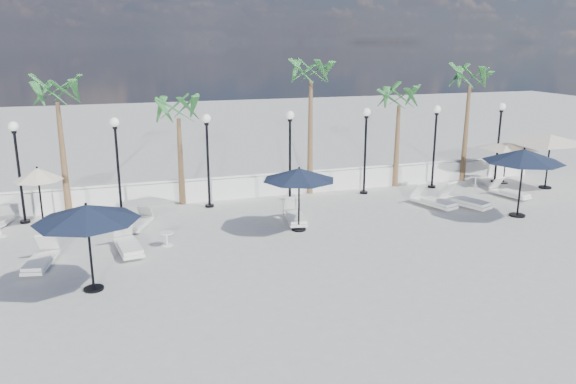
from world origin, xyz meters
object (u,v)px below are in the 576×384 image
object	(u,v)px
parasol_navy_left	(87,213)
parasol_cream_small	(38,175)
parasol_navy_right	(524,156)
parasol_cream_sq_a	(507,143)
lounger_2	(41,259)
parasol_navy_mid	(299,175)
lounger_1	(128,244)
lounger_7	(510,192)
lounger_4	(295,216)
lounger_6	(433,201)
lounger_3	(140,222)
lounger_5	(464,200)
parasol_cream_sq_b	(551,135)

from	to	relation	value
parasol_navy_left	parasol_cream_small	distance (m)	7.00
parasol_navy_right	parasol_cream_sq_a	world-z (taller)	parasol_navy_right
lounger_2	parasol_navy_mid	distance (m)	8.79
parasol_cream_sq_a	parasol_cream_small	xyz separation A→B (m)	(-20.62, 0.00, -0.10)
lounger_1	lounger_7	xyz separation A→B (m)	(16.25, 1.81, -0.03)
lounger_4	parasol_navy_mid	xyz separation A→B (m)	(-0.16, -0.91, 1.82)
parasol_navy_left	lounger_6	bearing A→B (deg)	17.69
parasol_cream_sq_a	parasol_navy_left	bearing A→B (deg)	-160.24
lounger_7	parasol_navy_left	size ratio (longest dim) A/B	0.68
lounger_3	lounger_5	bearing A→B (deg)	17.36
lounger_4	parasol_cream_sq_b	distance (m)	13.05
lounger_1	parasol_cream_small	xyz separation A→B (m)	(-2.93, 4.03, 1.62)
lounger_1	lounger_4	bearing A→B (deg)	3.74
parasol_navy_mid	parasol_cream_sq_b	world-z (taller)	parasol_cream_sq_b
lounger_6	parasol_navy_left	size ratio (longest dim) A/B	0.78
lounger_5	lounger_6	distance (m)	1.30
lounger_2	parasol_cream_sq_b	size ratio (longest dim) A/B	0.37
lounger_6	parasol_navy_right	distance (m)	3.91
parasol_navy_left	parasol_cream_sq_a	world-z (taller)	parasol_navy_left
lounger_4	parasol_cream_sq_b	bearing A→B (deg)	15.04
lounger_4	parasol_navy_mid	world-z (taller)	parasol_navy_mid
lounger_6	parasol_navy_mid	distance (m)	6.60
lounger_7	parasol_navy_right	distance (m)	3.61
lounger_1	parasol_navy_mid	size ratio (longest dim) A/B	0.80
lounger_2	parasol_navy_right	world-z (taller)	parasol_navy_right
lounger_1	parasol_navy_mid	bearing A→B (deg)	-4.50
lounger_4	lounger_7	bearing A→B (deg)	11.95
parasol_cream_sq_a	parasol_cream_sq_b	bearing A→B (deg)	-48.64
parasol_navy_left	parasol_navy_right	bearing A→B (deg)	7.53
lounger_3	parasol_navy_mid	xyz separation A→B (m)	(5.48, -2.01, 1.86)
lounger_2	parasol_navy_mid	bearing A→B (deg)	17.41
lounger_1	lounger_2	distance (m)	2.62
parasol_cream_sq_a	parasol_cream_sq_b	world-z (taller)	parasol_cream_sq_b
lounger_7	parasol_cream_sq_b	xyz separation A→B (m)	(2.67, 0.83, 2.27)
lounger_2	parasol_navy_left	xyz separation A→B (m)	(1.53, -2.20, 1.95)
lounger_4	parasol_navy_left	size ratio (longest dim) A/B	0.72
lounger_3	parasol_navy_mid	distance (m)	6.13
lounger_5	parasol_cream_sq_a	xyz separation A→B (m)	(4.23, 2.92, 1.70)
parasol_navy_left	lounger_5	bearing A→B (deg)	14.71
lounger_1	parasol_navy_mid	distance (m)	6.26
lounger_5	parasol_navy_mid	distance (m)	7.72
lounger_5	parasol_navy_left	world-z (taller)	parasol_navy_left
lounger_5	parasol_navy_right	distance (m)	3.00
lounger_7	parasol_navy_right	bearing A→B (deg)	-136.97
parasol_navy_left	parasol_cream_sq_b	world-z (taller)	parasol_cream_sq_b
parasol_cream_sq_a	lounger_2	bearing A→B (deg)	-167.40
parasol_navy_right	parasol_navy_left	bearing A→B (deg)	-172.47
parasol_navy_mid	lounger_4	bearing A→B (deg)	80.16
lounger_1	parasol_cream_sq_b	distance (m)	19.23
parasol_navy_left	lounger_4	bearing A→B (deg)	29.13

